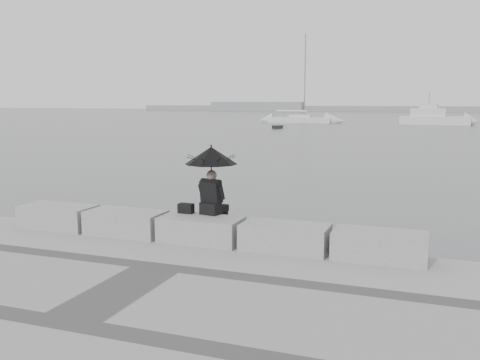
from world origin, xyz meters
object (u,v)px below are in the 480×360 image
at_px(seated_person, 211,165).
at_px(dinghy, 277,126).
at_px(motor_cruiser, 435,118).
at_px(sailboat_left, 300,119).

distance_m(seated_person, dinghy, 52.67).
bearing_deg(motor_cruiser, sailboat_left, -175.23).
xyz_separation_m(seated_person, dinghy, (-13.60, 50.86, -1.74)).
height_order(seated_person, motor_cruiser, motor_cruiser).
bearing_deg(seated_person, motor_cruiser, 97.69).
bearing_deg(sailboat_left, seated_person, -78.88).
bearing_deg(seated_person, sailboat_left, 113.31).
bearing_deg(sailboat_left, motor_cruiser, -0.96).
bearing_deg(dinghy, motor_cruiser, 48.72).
relative_size(motor_cruiser, dinghy, 3.26).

